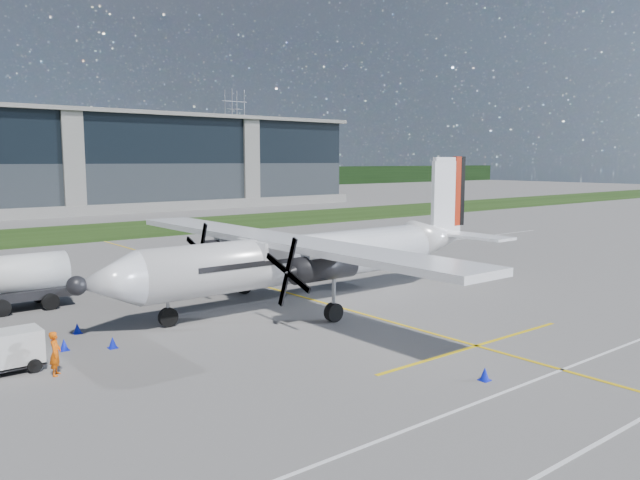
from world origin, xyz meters
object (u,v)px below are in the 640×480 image
(baggage_tug, at_px, (7,352))
(safety_cone_portwing, at_px, (485,374))
(safety_cone_fwd, at_px, (64,345))
(safety_cone_nose_stbd, at_px, (77,328))
(turboprop_aircraft, at_px, (312,229))
(safety_cone_nose_port, at_px, (113,342))
(pylon_east, at_px, (235,138))
(safety_cone_tail, at_px, (457,274))
(ground_crew_person, at_px, (55,350))

(baggage_tug, distance_m, safety_cone_portwing, 17.89)
(safety_cone_portwing, bearing_deg, safety_cone_fwd, 129.10)
(safety_cone_nose_stbd, height_order, safety_cone_portwing, same)
(turboprop_aircraft, xyz_separation_m, safety_cone_nose_port, (-12.19, -1.72, -3.87))
(turboprop_aircraft, relative_size, baggage_tug, 10.50)
(pylon_east, height_order, safety_cone_nose_port, pylon_east)
(safety_cone_tail, relative_size, safety_cone_nose_stbd, 1.00)
(safety_cone_fwd, relative_size, safety_cone_nose_stbd, 1.00)
(safety_cone_nose_port, bearing_deg, safety_cone_portwing, -53.60)
(ground_crew_person, xyz_separation_m, safety_cone_fwd, (1.17, 2.98, -0.71))
(baggage_tug, bearing_deg, safety_cone_portwing, -41.68)
(safety_cone_nose_port, xyz_separation_m, safety_cone_tail, (24.43, 1.21, 0.00))
(turboprop_aircraft, xyz_separation_m, safety_cone_tail, (12.24, -0.51, -3.87))
(pylon_east, distance_m, safety_cone_fwd, 175.00)
(safety_cone_fwd, xyz_separation_m, safety_cone_nose_stbd, (1.28, 2.30, 0.00))
(ground_crew_person, relative_size, safety_cone_tail, 3.83)
(safety_cone_fwd, bearing_deg, safety_cone_nose_stbd, 60.99)
(pylon_east, xyz_separation_m, safety_cone_fwd, (-96.12, -145.50, -14.75))
(pylon_east, bearing_deg, turboprop_aircraft, -119.60)
(safety_cone_nose_port, height_order, safety_cone_tail, same)
(turboprop_aircraft, bearing_deg, baggage_tug, -172.32)
(safety_cone_nose_port, relative_size, safety_cone_portwing, 1.00)
(pylon_east, bearing_deg, safety_cone_nose_stbd, -123.52)
(safety_cone_nose_port, xyz_separation_m, safety_cone_portwing, (9.13, -12.38, 0.00))
(turboprop_aircraft, relative_size, safety_cone_nose_port, 54.93)
(safety_cone_nose_port, bearing_deg, baggage_tug, -173.34)
(pylon_east, relative_size, safety_cone_nose_stbd, 60.00)
(pylon_east, height_order, ground_crew_person, pylon_east)
(safety_cone_portwing, bearing_deg, ground_crew_person, 139.19)
(baggage_tug, distance_m, ground_crew_person, 2.03)
(turboprop_aircraft, distance_m, safety_cone_tail, 12.85)
(safety_cone_nose_port, distance_m, safety_cone_tail, 24.46)
(baggage_tug, height_order, safety_cone_portwing, baggage_tug)
(ground_crew_person, distance_m, safety_cone_fwd, 3.27)
(baggage_tug, distance_m, safety_cone_nose_port, 4.29)
(safety_cone_portwing, bearing_deg, turboprop_aircraft, 77.75)
(safety_cone_nose_stbd, bearing_deg, ground_crew_person, -114.83)
(safety_cone_nose_port, distance_m, safety_cone_portwing, 15.39)
(safety_cone_nose_port, bearing_deg, safety_cone_tail, 2.84)
(turboprop_aircraft, height_order, baggage_tug, turboprop_aircraft)
(pylon_east, relative_size, ground_crew_person, 15.66)
(pylon_east, bearing_deg, ground_crew_person, -123.24)
(safety_cone_portwing, bearing_deg, safety_cone_nose_port, 126.40)
(safety_cone_nose_port, height_order, safety_cone_portwing, same)
(safety_cone_fwd, bearing_deg, pylon_east, 56.55)
(baggage_tug, xyz_separation_m, safety_cone_nose_stbd, (3.78, 3.76, -0.53))
(pylon_east, bearing_deg, safety_cone_nose_port, -122.80)
(safety_cone_fwd, bearing_deg, safety_cone_tail, 0.54)
(baggage_tug, distance_m, safety_cone_nose_stbd, 5.36)
(pylon_east, xyz_separation_m, safety_cone_nose_stbd, (-94.85, -143.19, -14.75))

